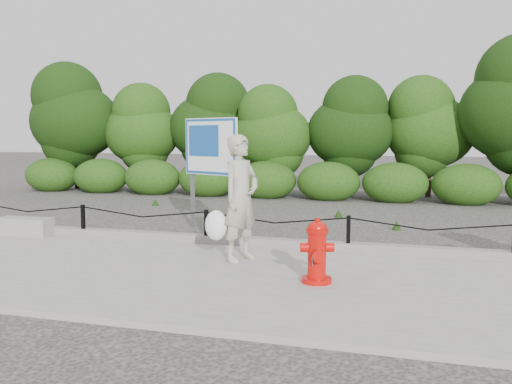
{
  "coord_description": "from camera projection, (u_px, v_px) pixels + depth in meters",
  "views": [
    {
      "loc": [
        3.47,
        -8.85,
        1.99
      ],
      "look_at": [
        0.86,
        0.2,
        1.0
      ],
      "focal_mm": 38.0,
      "sensor_mm": 36.0,
      "label": 1
    }
  ],
  "objects": [
    {
      "name": "pedestrian",
      "position": [
        239.0,
        200.0,
        8.21
      ],
      "size": [
        0.87,
        0.83,
        1.92
      ],
      "rotation": [
        0.0,
        0.0,
        1.17
      ],
      "color": "#A1A08A",
      "rests_on": "sidewalk"
    },
    {
      "name": "curb",
      "position": [
        207.0,
        239.0,
        9.65
      ],
      "size": [
        14.0,
        0.22,
        0.14
      ],
      "primitive_type": "cube",
      "color": "slate",
      "rests_on": "sidewalk"
    },
    {
      "name": "sidewalk",
      "position": [
        155.0,
        273.0,
        7.71
      ],
      "size": [
        14.0,
        4.0,
        0.08
      ],
      "primitive_type": "cube",
      "color": "gray",
      "rests_on": "ground"
    },
    {
      "name": "treeline",
      "position": [
        306.0,
        120.0,
        17.85
      ],
      "size": [
        20.32,
        3.64,
        4.8
      ],
      "color": "black",
      "rests_on": "ground"
    },
    {
      "name": "chain_barrier",
      "position": [
        206.0,
        222.0,
        9.57
      ],
      "size": [
        10.06,
        0.06,
        0.6
      ],
      "color": "black",
      "rests_on": "sidewalk"
    },
    {
      "name": "ground",
      "position": [
        206.0,
        248.0,
        9.62
      ],
      "size": [
        90.0,
        90.0,
        0.0
      ],
      "primitive_type": "plane",
      "color": "#2D2B28",
      "rests_on": "ground"
    },
    {
      "name": "concrete_block",
      "position": [
        25.0,
        227.0,
        10.35
      ],
      "size": [
        1.07,
        0.41,
        0.34
      ],
      "primitive_type": "cube",
      "rotation": [
        0.0,
        0.0,
        0.04
      ],
      "color": "gray",
      "rests_on": "sidewalk"
    },
    {
      "name": "fire_hydrant",
      "position": [
        317.0,
        252.0,
        7.0
      ],
      "size": [
        0.49,
        0.5,
        0.85
      ],
      "rotation": [
        0.0,
        0.0,
        0.28
      ],
      "color": "red",
      "rests_on": "sidewalk"
    },
    {
      "name": "advertising_sign",
      "position": [
        211.0,
        152.0,
        11.17
      ],
      "size": [
        1.35,
        0.67,
        2.34
      ],
      "rotation": [
        0.0,
        0.0,
        -0.43
      ],
      "color": "slate",
      "rests_on": "ground"
    }
  ]
}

